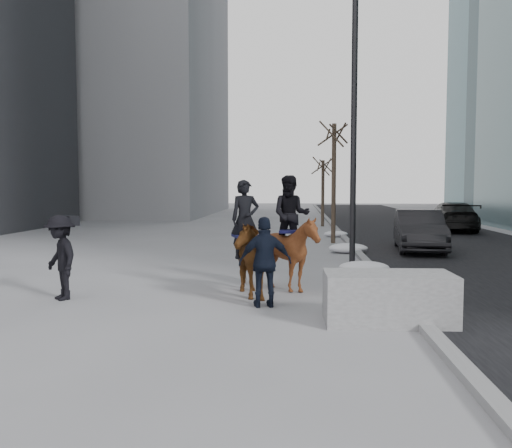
# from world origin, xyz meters

# --- Properties ---
(ground) EXTENTS (120.00, 120.00, 0.00)m
(ground) POSITION_xyz_m (0.00, 0.00, 0.00)
(ground) COLOR gray
(ground) RESTS_ON ground
(road) EXTENTS (8.00, 90.00, 0.01)m
(road) POSITION_xyz_m (7.00, 10.00, 0.01)
(road) COLOR black
(road) RESTS_ON ground
(curb) EXTENTS (0.25, 90.00, 0.12)m
(curb) POSITION_xyz_m (3.00, 10.00, 0.06)
(curb) COLOR gray
(curb) RESTS_ON ground
(planter) EXTENTS (2.19, 1.14, 0.87)m
(planter) POSITION_xyz_m (2.47, -1.46, 0.43)
(planter) COLOR #98989B
(planter) RESTS_ON ground
(car_near) EXTENTS (2.04, 4.60, 1.47)m
(car_near) POSITION_xyz_m (5.30, 9.01, 0.73)
(car_near) COLOR black
(car_near) RESTS_ON ground
(car_far) EXTENTS (2.65, 5.34, 1.49)m
(car_far) POSITION_xyz_m (8.91, 17.78, 0.75)
(car_far) COLOR black
(car_far) RESTS_ON ground
(tree_near) EXTENTS (1.20, 1.20, 5.37)m
(tree_near) POSITION_xyz_m (2.40, 11.44, 2.69)
(tree_near) COLOR #362B20
(tree_near) RESTS_ON ground
(tree_far) EXTENTS (1.20, 1.20, 4.20)m
(tree_far) POSITION_xyz_m (2.40, 20.49, 2.10)
(tree_far) COLOR #392E22
(tree_far) RESTS_ON ground
(mounted_left) EXTENTS (1.47, 2.10, 2.47)m
(mounted_left) POSITION_xyz_m (-0.20, 0.67, 0.92)
(mounted_left) COLOR #4E280F
(mounted_left) RESTS_ON ground
(mounted_right) EXTENTS (1.47, 1.63, 2.58)m
(mounted_right) POSITION_xyz_m (0.77, 1.26, 1.04)
(mounted_right) COLOR #502410
(mounted_right) RESTS_ON ground
(feeder) EXTENTS (1.09, 0.95, 1.75)m
(feeder) POSITION_xyz_m (0.30, -0.40, 0.88)
(feeder) COLOR black
(feeder) RESTS_ON ground
(camera_crew) EXTENTS (1.25, 1.27, 1.75)m
(camera_crew) POSITION_xyz_m (-3.95, -0.02, 0.89)
(camera_crew) COLOR black
(camera_crew) RESTS_ON ground
(lamppost) EXTENTS (0.25, 0.82, 9.09)m
(lamppost) POSITION_xyz_m (2.60, 5.79, 4.99)
(lamppost) COLOR black
(lamppost) RESTS_ON ground
(snow_piles) EXTENTS (1.35, 15.52, 0.34)m
(snow_piles) POSITION_xyz_m (2.70, 5.49, 0.16)
(snow_piles) COLOR white
(snow_piles) RESTS_ON ground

